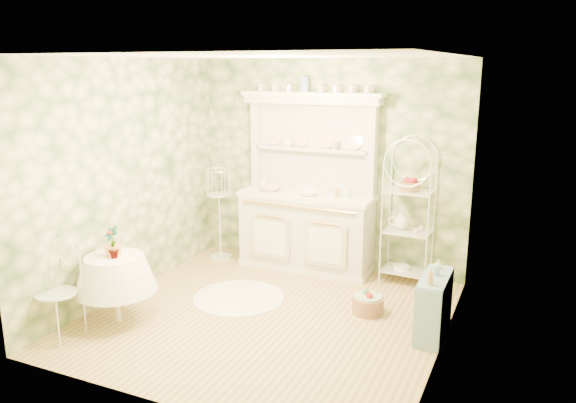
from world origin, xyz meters
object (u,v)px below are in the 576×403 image
at_px(cafe_chair, 56,294).
at_px(bakers_rack, 409,207).
at_px(side_shelf, 434,308).
at_px(floor_basket, 368,304).
at_px(birdcage_stand, 219,204).
at_px(round_table, 116,288).
at_px(kitchen_dresser, 307,183).

bearing_deg(cafe_chair, bakers_rack, 65.75).
xyz_separation_m(side_shelf, floor_basket, (-0.73, 0.22, -0.18)).
xyz_separation_m(birdcage_stand, floor_basket, (2.37, -0.88, -0.68)).
relative_size(birdcage_stand, floor_basket, 4.98).
relative_size(bakers_rack, cafe_chair, 2.15).
xyz_separation_m(side_shelf, round_table, (-3.06, -1.05, 0.09)).
xyz_separation_m(kitchen_dresser, bakers_rack, (1.31, 0.05, -0.18)).
bearing_deg(bakers_rack, cafe_chair, -131.08).
xyz_separation_m(kitchen_dresser, cafe_chair, (-1.48, -2.79, -0.70)).
height_order(birdcage_stand, floor_basket, birdcage_stand).
relative_size(bakers_rack, floor_basket, 6.17).
bearing_deg(bakers_rack, round_table, -133.44).
relative_size(side_shelf, round_table, 0.89).
height_order(bakers_rack, cafe_chair, bakers_rack).
height_order(side_shelf, round_table, round_table).
distance_m(round_table, floor_basket, 2.67).
bearing_deg(side_shelf, floor_basket, 163.00).
bearing_deg(birdcage_stand, bakers_rack, 4.41).
relative_size(round_table, birdcage_stand, 0.48).
height_order(kitchen_dresser, side_shelf, kitchen_dresser).
bearing_deg(floor_basket, kitchen_dresser, 138.44).
xyz_separation_m(cafe_chair, birdcage_stand, (0.26, 2.65, 0.33)).
xyz_separation_m(side_shelf, birdcage_stand, (-3.10, 1.10, 0.50)).
bearing_deg(floor_basket, cafe_chair, -146.04).
distance_m(side_shelf, round_table, 3.24).
height_order(kitchen_dresser, round_table, kitchen_dresser).
relative_size(kitchen_dresser, floor_basket, 7.35).
distance_m(kitchen_dresser, side_shelf, 2.41).
height_order(round_table, floor_basket, round_table).
bearing_deg(birdcage_stand, kitchen_dresser, 6.67).
height_order(bakers_rack, side_shelf, bakers_rack).
distance_m(bakers_rack, floor_basket, 1.38).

